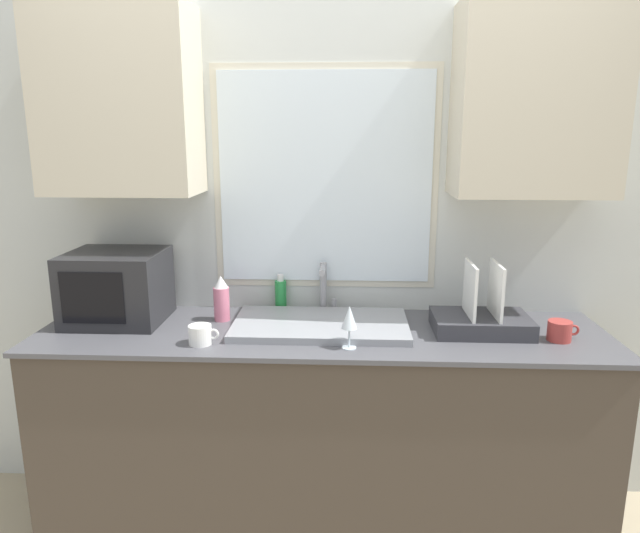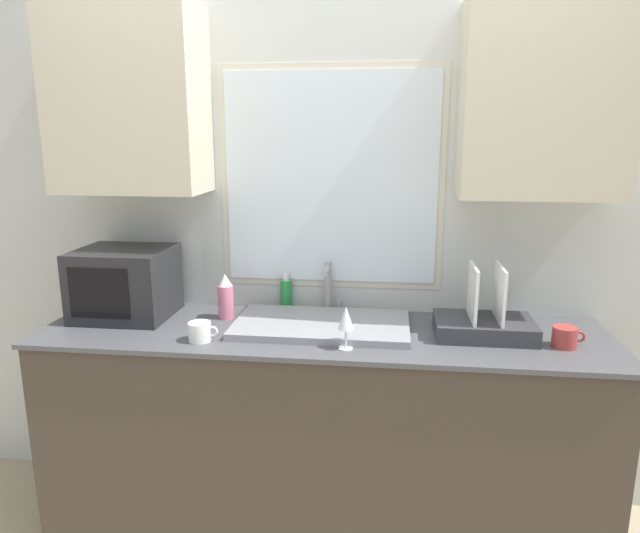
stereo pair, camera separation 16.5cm
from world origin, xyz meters
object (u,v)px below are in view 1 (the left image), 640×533
at_px(microwave, 117,287).
at_px(spray_bottle, 221,299).
at_px(faucet, 324,284).
at_px(soap_bottle, 281,294).
at_px(mug_near_sink, 201,335).
at_px(dish_rack, 481,319).
at_px(wine_glass, 349,318).

height_order(microwave, spray_bottle, microwave).
relative_size(faucet, soap_bottle, 1.35).
distance_m(spray_bottle, mug_near_sink, 0.30).
xyz_separation_m(dish_rack, spray_bottle, (-1.10, 0.10, 0.04)).
height_order(soap_bottle, mug_near_sink, soap_bottle).
bearing_deg(microwave, wine_glass, -15.65).
height_order(faucet, microwave, microwave).
bearing_deg(soap_bottle, microwave, -164.48).
height_order(microwave, mug_near_sink, microwave).
xyz_separation_m(spray_bottle, soap_bottle, (0.24, 0.16, -0.02)).
bearing_deg(spray_bottle, wine_glass, -29.09).
height_order(faucet, wine_glass, faucet).
bearing_deg(faucet, soap_bottle, 171.44).
height_order(spray_bottle, soap_bottle, spray_bottle).
xyz_separation_m(microwave, wine_glass, (1.01, -0.28, -0.03)).
bearing_deg(soap_bottle, mug_near_sink, -119.56).
bearing_deg(mug_near_sink, dish_rack, 10.04).
bearing_deg(faucet, mug_near_sink, -137.18).
bearing_deg(wine_glass, mug_near_sink, 178.48).
bearing_deg(mug_near_sink, spray_bottle, 86.23).
bearing_deg(wine_glass, microwave, 164.35).
bearing_deg(microwave, mug_near_sink, -31.80).
height_order(spray_bottle, wine_glass, spray_bottle).
height_order(spray_bottle, mug_near_sink, spray_bottle).
bearing_deg(spray_bottle, soap_bottle, 34.21).
bearing_deg(microwave, dish_rack, -2.52).
relative_size(microwave, dish_rack, 1.03).
bearing_deg(spray_bottle, faucet, 16.75).
xyz_separation_m(spray_bottle, mug_near_sink, (-0.02, -0.30, -0.06)).
distance_m(dish_rack, mug_near_sink, 1.14).
distance_m(spray_bottle, wine_glass, 0.64).
height_order(dish_rack, mug_near_sink, dish_rack).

